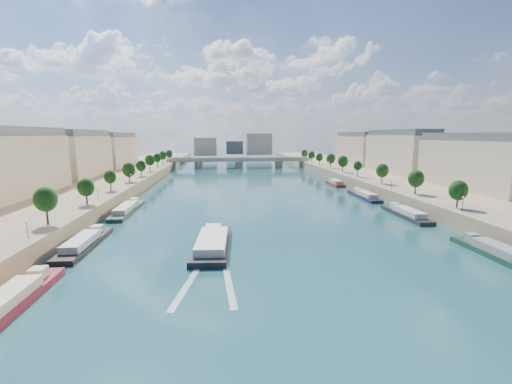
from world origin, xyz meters
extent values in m
plane|color=#0C3138|center=(0.00, 100.00, 0.00)|extent=(700.00, 700.00, 0.00)
cube|color=#9E8460|center=(-72.00, 100.00, 2.50)|extent=(44.00, 520.00, 5.00)
cube|color=#9E8460|center=(72.00, 100.00, 2.50)|extent=(44.00, 520.00, 5.00)
cube|color=gray|center=(-57.00, 100.00, 5.05)|extent=(14.00, 520.00, 0.10)
cube|color=gray|center=(57.00, 100.00, 5.05)|extent=(14.00, 520.00, 0.10)
cylinder|color=#382B1E|center=(-55.00, 42.00, 6.91)|extent=(0.50, 0.50, 3.82)
ellipsoid|color=black|center=(-55.00, 42.00, 10.50)|extent=(4.80, 4.80, 5.52)
cylinder|color=#382B1E|center=(-55.00, 66.00, 6.91)|extent=(0.50, 0.50, 3.82)
ellipsoid|color=black|center=(-55.00, 66.00, 10.50)|extent=(4.80, 4.80, 5.52)
cylinder|color=#382B1E|center=(-55.00, 90.00, 6.91)|extent=(0.50, 0.50, 3.82)
ellipsoid|color=black|center=(-55.00, 90.00, 10.50)|extent=(4.80, 4.80, 5.52)
cylinder|color=#382B1E|center=(-55.00, 114.00, 6.91)|extent=(0.50, 0.50, 3.82)
ellipsoid|color=black|center=(-55.00, 114.00, 10.50)|extent=(4.80, 4.80, 5.52)
cylinder|color=#382B1E|center=(-55.00, 138.00, 6.91)|extent=(0.50, 0.50, 3.82)
ellipsoid|color=black|center=(-55.00, 138.00, 10.50)|extent=(4.80, 4.80, 5.52)
cylinder|color=#382B1E|center=(-55.00, 162.00, 6.91)|extent=(0.50, 0.50, 3.82)
ellipsoid|color=black|center=(-55.00, 162.00, 10.50)|extent=(4.80, 4.80, 5.52)
cylinder|color=#382B1E|center=(-55.00, 186.00, 6.91)|extent=(0.50, 0.50, 3.82)
ellipsoid|color=black|center=(-55.00, 186.00, 10.50)|extent=(4.80, 4.80, 5.52)
cylinder|color=#382B1E|center=(-55.00, 210.00, 6.91)|extent=(0.50, 0.50, 3.82)
ellipsoid|color=black|center=(-55.00, 210.00, 10.50)|extent=(4.80, 4.80, 5.52)
cylinder|color=#382B1E|center=(-55.00, 234.00, 6.91)|extent=(0.50, 0.50, 3.82)
ellipsoid|color=black|center=(-55.00, 234.00, 10.50)|extent=(4.80, 4.80, 5.52)
cylinder|color=#382B1E|center=(55.00, 50.00, 6.91)|extent=(0.50, 0.50, 3.82)
ellipsoid|color=black|center=(55.00, 50.00, 10.50)|extent=(4.80, 4.80, 5.52)
cylinder|color=#382B1E|center=(55.00, 74.00, 6.91)|extent=(0.50, 0.50, 3.82)
ellipsoid|color=black|center=(55.00, 74.00, 10.50)|extent=(4.80, 4.80, 5.52)
cylinder|color=#382B1E|center=(55.00, 98.00, 6.91)|extent=(0.50, 0.50, 3.82)
ellipsoid|color=black|center=(55.00, 98.00, 10.50)|extent=(4.80, 4.80, 5.52)
cylinder|color=#382B1E|center=(55.00, 122.00, 6.91)|extent=(0.50, 0.50, 3.82)
ellipsoid|color=black|center=(55.00, 122.00, 10.50)|extent=(4.80, 4.80, 5.52)
cylinder|color=#382B1E|center=(55.00, 146.00, 6.91)|extent=(0.50, 0.50, 3.82)
ellipsoid|color=black|center=(55.00, 146.00, 10.50)|extent=(4.80, 4.80, 5.52)
cylinder|color=#382B1E|center=(55.00, 170.00, 6.91)|extent=(0.50, 0.50, 3.82)
ellipsoid|color=black|center=(55.00, 170.00, 10.50)|extent=(4.80, 4.80, 5.52)
cylinder|color=#382B1E|center=(55.00, 194.00, 6.91)|extent=(0.50, 0.50, 3.82)
ellipsoid|color=black|center=(55.00, 194.00, 10.50)|extent=(4.80, 4.80, 5.52)
cylinder|color=#382B1E|center=(55.00, 218.00, 6.91)|extent=(0.50, 0.50, 3.82)
ellipsoid|color=black|center=(55.00, 218.00, 10.50)|extent=(4.80, 4.80, 5.52)
cylinder|color=#382B1E|center=(55.00, 242.00, 6.91)|extent=(0.50, 0.50, 3.82)
ellipsoid|color=black|center=(55.00, 242.00, 10.50)|extent=(4.80, 4.80, 5.52)
cylinder|color=black|center=(-52.50, 30.00, 7.00)|extent=(0.14, 0.14, 4.00)
sphere|color=#FFE5B2|center=(-52.50, 30.00, 9.10)|extent=(0.36, 0.36, 0.36)
cylinder|color=black|center=(-52.50, 70.00, 7.00)|extent=(0.14, 0.14, 4.00)
sphere|color=#FFE5B2|center=(-52.50, 70.00, 9.10)|extent=(0.36, 0.36, 0.36)
cylinder|color=black|center=(-52.50, 110.00, 7.00)|extent=(0.14, 0.14, 4.00)
sphere|color=#FFE5B2|center=(-52.50, 110.00, 9.10)|extent=(0.36, 0.36, 0.36)
cylinder|color=black|center=(-52.50, 150.00, 7.00)|extent=(0.14, 0.14, 4.00)
sphere|color=#FFE5B2|center=(-52.50, 150.00, 9.10)|extent=(0.36, 0.36, 0.36)
cylinder|color=black|center=(-52.50, 190.00, 7.00)|extent=(0.14, 0.14, 4.00)
sphere|color=#FFE5B2|center=(-52.50, 190.00, 9.10)|extent=(0.36, 0.36, 0.36)
cylinder|color=black|center=(52.50, 45.00, 7.00)|extent=(0.14, 0.14, 4.00)
sphere|color=#FFE5B2|center=(52.50, 45.00, 9.10)|extent=(0.36, 0.36, 0.36)
cylinder|color=black|center=(52.50, 85.00, 7.00)|extent=(0.14, 0.14, 4.00)
sphere|color=#FFE5B2|center=(52.50, 85.00, 9.10)|extent=(0.36, 0.36, 0.36)
cylinder|color=black|center=(52.50, 125.00, 7.00)|extent=(0.14, 0.14, 4.00)
sphere|color=#FFE5B2|center=(52.50, 125.00, 9.10)|extent=(0.36, 0.36, 0.36)
cylinder|color=black|center=(52.50, 165.00, 7.00)|extent=(0.14, 0.14, 4.00)
sphere|color=#FFE5B2|center=(52.50, 165.00, 9.10)|extent=(0.36, 0.36, 0.36)
cylinder|color=black|center=(52.50, 205.00, 7.00)|extent=(0.14, 0.14, 4.00)
sphere|color=#FFE5B2|center=(52.50, 205.00, 9.10)|extent=(0.36, 0.36, 0.36)
cube|color=#BBAE90|center=(-85.00, 83.00, 15.00)|extent=(16.00, 52.00, 20.00)
cube|color=#474C54|center=(-85.00, 83.00, 26.60)|extent=(14.72, 50.44, 3.20)
cube|color=#BBAE90|center=(-85.00, 141.00, 15.00)|extent=(16.00, 52.00, 20.00)
cube|color=#474C54|center=(-85.00, 141.00, 26.60)|extent=(14.72, 50.44, 3.20)
cube|color=#BBAE90|center=(-85.00, 199.00, 15.00)|extent=(16.00, 52.00, 20.00)
cube|color=#474C54|center=(-85.00, 199.00, 26.60)|extent=(14.72, 50.44, 3.20)
cube|color=#BBAE90|center=(85.00, 83.00, 15.00)|extent=(16.00, 52.00, 20.00)
cube|color=#474C54|center=(85.00, 83.00, 26.60)|extent=(14.72, 50.44, 3.20)
cube|color=#BBAE90|center=(85.00, 141.00, 15.00)|extent=(16.00, 52.00, 20.00)
cube|color=#474C54|center=(85.00, 141.00, 26.60)|extent=(14.72, 50.44, 3.20)
cube|color=#BBAE90|center=(85.00, 199.00, 15.00)|extent=(16.00, 52.00, 20.00)
cube|color=#474C54|center=(85.00, 199.00, 26.60)|extent=(14.72, 50.44, 3.20)
cube|color=#BBAE90|center=(-30.00, 310.00, 14.00)|extent=(22.00, 18.00, 18.00)
cube|color=#BBAE90|center=(25.00, 320.00, 16.00)|extent=(26.00, 20.00, 22.00)
cube|color=#474C54|center=(0.00, 335.00, 12.00)|extent=(18.00, 16.00, 14.00)
cube|color=#C1B79E|center=(0.00, 230.74, 6.20)|extent=(112.00, 11.00, 2.20)
cube|color=#C1B79E|center=(0.00, 225.74, 7.70)|extent=(112.00, 0.80, 0.90)
cube|color=#C1B79E|center=(0.00, 235.74, 7.70)|extent=(112.00, 0.80, 0.90)
cylinder|color=#C1B79E|center=(-32.00, 230.74, 2.50)|extent=(6.40, 6.40, 5.00)
cylinder|color=#C1B79E|center=(0.00, 230.74, 2.50)|extent=(6.40, 6.40, 5.00)
cylinder|color=#C1B79E|center=(32.00, 230.74, 2.50)|extent=(6.40, 6.40, 5.00)
cube|color=#C1B79E|center=(-52.00, 230.74, 2.50)|extent=(6.00, 12.00, 5.00)
cube|color=#C1B79E|center=(52.00, 230.74, 2.50)|extent=(6.00, 12.00, 5.00)
cube|color=black|center=(-15.60, 36.65, 0.37)|extent=(9.24, 27.61, 1.94)
cube|color=silver|center=(-15.60, 34.47, 2.22)|extent=(7.32, 18.01, 1.75)
cube|color=silver|center=(-15.60, 44.82, 2.24)|extent=(4.06, 3.47, 1.80)
cube|color=silver|center=(-18.80, 19.65, 0.02)|extent=(5.74, 25.81, 0.04)
cube|color=silver|center=(-12.40, 19.65, 0.02)|extent=(2.97, 26.02, 0.04)
cube|color=maroon|center=(-45.50, 12.28, 0.30)|extent=(5.00, 22.77, 1.80)
cube|color=beige|center=(-45.50, 10.46, 2.00)|extent=(4.10, 12.52, 1.60)
cube|color=beige|center=(-45.50, 19.11, 2.10)|extent=(2.50, 2.73, 1.80)
cube|color=black|center=(-45.50, 39.79, 0.30)|extent=(5.00, 25.51, 1.80)
cube|color=silver|center=(-45.50, 37.75, 2.00)|extent=(4.10, 14.03, 1.60)
cube|color=silver|center=(-45.50, 47.44, 2.10)|extent=(2.50, 3.06, 1.80)
cube|color=#173A30|center=(-45.50, 76.53, 0.30)|extent=(5.00, 30.39, 1.80)
cube|color=beige|center=(-45.50, 74.10, 2.00)|extent=(4.10, 16.71, 1.60)
cube|color=beige|center=(-45.50, 85.64, 2.10)|extent=(2.50, 3.65, 1.80)
cube|color=#193F28|center=(45.50, 25.26, 0.30)|extent=(5.00, 20.91, 1.80)
cube|color=gray|center=(45.50, 23.59, 2.00)|extent=(4.10, 11.50, 1.60)
cube|color=gray|center=(45.50, 31.54, 2.10)|extent=(2.50, 2.51, 1.80)
cube|color=black|center=(45.50, 60.97, 0.30)|extent=(5.00, 24.56, 1.80)
cube|color=beige|center=(45.50, 59.01, 2.00)|extent=(4.10, 13.51, 1.60)
cube|color=beige|center=(45.50, 68.34, 2.10)|extent=(2.50, 2.95, 1.80)
cube|color=#191C38|center=(45.50, 94.10, 0.30)|extent=(5.00, 25.16, 1.80)
cube|color=beige|center=(45.50, 92.09, 2.00)|extent=(4.10, 13.84, 1.60)
cube|color=beige|center=(45.50, 101.65, 2.10)|extent=(2.50, 3.02, 1.80)
cube|color=maroon|center=(45.50, 131.35, 0.30)|extent=(5.00, 19.00, 1.80)
cube|color=#B7BEC4|center=(45.50, 129.83, 2.00)|extent=(4.10, 10.45, 1.60)
cube|color=#B7BEC4|center=(45.50, 137.05, 2.10)|extent=(2.50, 2.28, 1.80)
camera|label=1|loc=(-12.87, -41.06, 26.08)|focal=24.00mm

